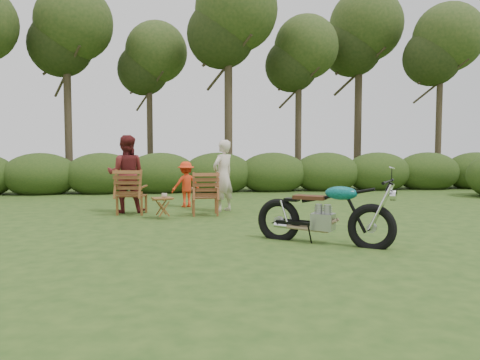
{
  "coord_description": "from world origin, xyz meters",
  "views": [
    {
      "loc": [
        -1.61,
        -7.5,
        1.57
      ],
      "look_at": [
        -0.23,
        1.96,
        0.9
      ],
      "focal_mm": 35.0,
      "sensor_mm": 36.0,
      "label": 1
    }
  ],
  "objects": [
    {
      "name": "motorcycle",
      "position": [
        0.82,
        -0.2,
        0.0
      ],
      "size": [
        2.27,
        1.97,
        1.26
      ],
      "primitive_type": null,
      "rotation": [
        0.0,
        0.0,
        -0.62
      ],
      "color": "#0CA09D",
      "rests_on": "ground"
    },
    {
      "name": "adult_a",
      "position": [
        -0.38,
        3.84,
        0.0
      ],
      "size": [
        0.76,
        0.73,
        1.75
      ],
      "primitive_type": "imported",
      "rotation": [
        0.0,
        0.0,
        3.86
      ],
      "color": "beige",
      "rests_on": "ground"
    },
    {
      "name": "lawn_chair_left",
      "position": [
        -2.56,
        3.68,
        0.0
      ],
      "size": [
        0.82,
        0.82,
        1.04
      ],
      "primitive_type": null,
      "rotation": [
        0.0,
        0.0,
        2.99
      ],
      "color": "brown",
      "rests_on": "ground"
    },
    {
      "name": "child",
      "position": [
        -1.25,
        4.82,
        0.0
      ],
      "size": [
        0.88,
        0.67,
        1.2
      ],
      "primitive_type": "imported",
      "rotation": [
        0.0,
        0.0,
        3.47
      ],
      "color": "red",
      "rests_on": "ground"
    },
    {
      "name": "tree_line",
      "position": [
        0.5,
        9.74,
        3.81
      ],
      "size": [
        22.52,
        11.62,
        8.14
      ],
      "color": "#3B2E20",
      "rests_on": "ground"
    },
    {
      "name": "side_table",
      "position": [
        -1.83,
        2.86,
        0.23
      ],
      "size": [
        0.53,
        0.48,
        0.47
      ],
      "primitive_type": null,
      "rotation": [
        0.0,
        0.0,
        0.25
      ],
      "color": "brown",
      "rests_on": "ground"
    },
    {
      "name": "lawn_chair_right",
      "position": [
        -0.86,
        3.28,
        0.0
      ],
      "size": [
        0.69,
        0.69,
        0.99
      ],
      "primitive_type": null,
      "rotation": [
        0.0,
        0.0,
        3.14
      ],
      "color": "brown",
      "rests_on": "ground"
    },
    {
      "name": "cup",
      "position": [
        -1.79,
        2.85,
        0.52
      ],
      "size": [
        0.16,
        0.16,
        0.1
      ],
      "primitive_type": "imported",
      "rotation": [
        0.0,
        0.0,
        0.38
      ],
      "color": "beige",
      "rests_on": "side_table"
    },
    {
      "name": "ground",
      "position": [
        0.0,
        0.0,
        0.0
      ],
      "size": [
        80.0,
        80.0,
        0.0
      ],
      "primitive_type": "plane",
      "color": "#254517",
      "rests_on": "ground"
    },
    {
      "name": "adult_b",
      "position": [
        -2.71,
        3.98,
        0.0
      ],
      "size": [
        0.94,
        0.75,
        1.86
      ],
      "primitive_type": "imported",
      "rotation": [
        0.0,
        0.0,
        3.09
      ],
      "color": "maroon",
      "rests_on": "ground"
    }
  ]
}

